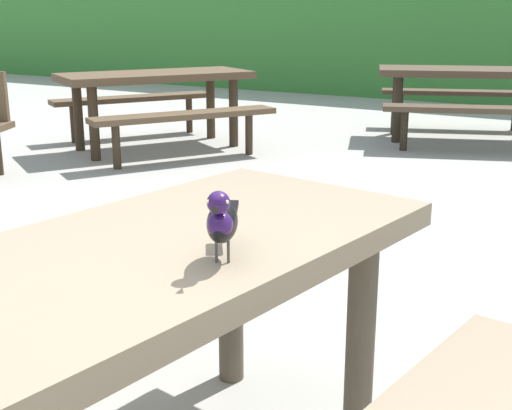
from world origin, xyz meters
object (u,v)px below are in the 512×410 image
(picnic_table_foreground, at_px, (124,325))
(bird_grackle, at_px, (222,220))
(picnic_table_mid_right, at_px, (467,86))
(picnic_table_far_centre, at_px, (156,92))

(picnic_table_foreground, height_order, bird_grackle, bird_grackle)
(bird_grackle, xyz_separation_m, picnic_table_mid_right, (-0.96, 6.00, -0.29))
(picnic_table_foreground, distance_m, picnic_table_mid_right, 6.12)
(picnic_table_mid_right, bearing_deg, picnic_table_foreground, -83.30)
(bird_grackle, bearing_deg, picnic_table_mid_right, 99.05)
(bird_grackle, height_order, picnic_table_far_centre, bird_grackle)
(picnic_table_mid_right, relative_size, picnic_table_far_centre, 0.95)
(picnic_table_foreground, relative_size, picnic_table_far_centre, 0.83)
(picnic_table_foreground, bearing_deg, picnic_table_mid_right, 96.70)
(picnic_table_far_centre, bearing_deg, picnic_table_mid_right, 39.40)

